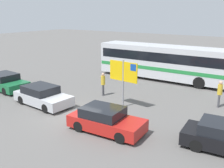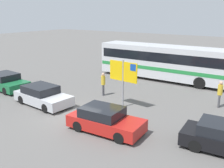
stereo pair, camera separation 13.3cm
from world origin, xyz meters
name	(u,v)px [view 2 (the right image)]	position (x,y,z in m)	size (l,w,h in m)	color
ground	(75,115)	(0.00, 0.00, 0.00)	(120.00, 120.00, 0.00)	#605E5B
bus_front_coach	(163,61)	(0.88, 11.33, 1.79)	(12.37, 2.69, 3.17)	silver
ferry_sign	(124,73)	(1.77, 2.88, 2.33)	(2.19, 0.28, 3.20)	gray
car_red	(105,120)	(2.89, -0.78, 0.64)	(4.17, 2.00, 1.32)	red
car_silver	(43,96)	(-3.09, 0.16, 0.64)	(4.40, 2.18, 1.32)	#B7BABF
car_green	(6,82)	(-8.45, 0.95, 0.64)	(4.31, 2.21, 1.32)	#196638
pedestrian_crossing_lot	(220,92)	(7.08, 6.45, 1.08)	(0.32, 0.32, 1.81)	#4C4C51
pedestrian_near_sign	(103,82)	(-0.85, 4.16, 1.04)	(0.32, 0.32, 1.76)	#4C4C51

